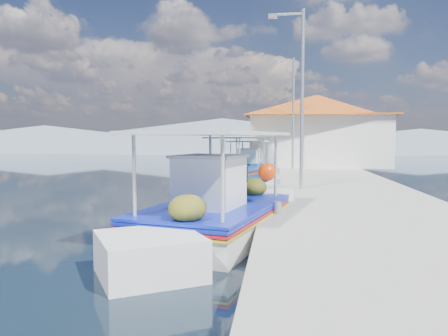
# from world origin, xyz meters

# --- Properties ---
(ground) EXTENTS (160.00, 160.00, 0.00)m
(ground) POSITION_xyz_m (0.00, 0.00, 0.00)
(ground) COLOR black
(ground) RESTS_ON ground
(quay) EXTENTS (5.00, 44.00, 0.50)m
(quay) POSITION_xyz_m (5.90, 6.00, 0.25)
(quay) COLOR #9F9D94
(quay) RESTS_ON ground
(bollards) EXTENTS (0.20, 17.20, 0.30)m
(bollards) POSITION_xyz_m (3.80, 5.25, 0.65)
(bollards) COLOR #A5A8AD
(bollards) RESTS_ON quay
(main_caique) EXTENTS (3.59, 7.80, 2.64)m
(main_caique) POSITION_xyz_m (2.42, -3.36, 0.51)
(main_caique) COLOR white
(main_caique) RESTS_ON ground
(caique_green_canopy) EXTENTS (3.43, 6.33, 2.51)m
(caique_green_canopy) POSITION_xyz_m (1.80, 8.70, 0.37)
(caique_green_canopy) COLOR #174D8F
(caique_green_canopy) RESTS_ON ground
(caique_blue_hull) EXTENTS (2.07, 6.26, 1.11)m
(caique_blue_hull) POSITION_xyz_m (-0.35, 11.59, 0.30)
(caique_blue_hull) COLOR #174D8F
(caique_blue_hull) RESTS_ON ground
(caique_far) EXTENTS (2.45, 6.49, 2.29)m
(caique_far) POSITION_xyz_m (2.25, 11.36, 0.42)
(caique_far) COLOR white
(caique_far) RESTS_ON ground
(harbor_building) EXTENTS (10.49, 10.49, 4.40)m
(harbor_building) POSITION_xyz_m (6.20, 15.00, 2.78)
(harbor_building) COLOR white
(harbor_building) RESTS_ON quay
(lamp_post_near) EXTENTS (1.21, 0.14, 6.00)m
(lamp_post_near) POSITION_xyz_m (4.51, 2.00, 3.85)
(lamp_post_near) COLOR #A5A8AD
(lamp_post_near) RESTS_ON quay
(lamp_post_far) EXTENTS (1.21, 0.14, 6.00)m
(lamp_post_far) POSITION_xyz_m (4.51, 11.00, 3.85)
(lamp_post_far) COLOR #A5A8AD
(lamp_post_far) RESTS_ON quay
(mountain_ridge) EXTENTS (171.40, 96.00, 5.50)m
(mountain_ridge) POSITION_xyz_m (6.54, 56.00, 2.04)
(mountain_ridge) COLOR slate
(mountain_ridge) RESTS_ON ground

